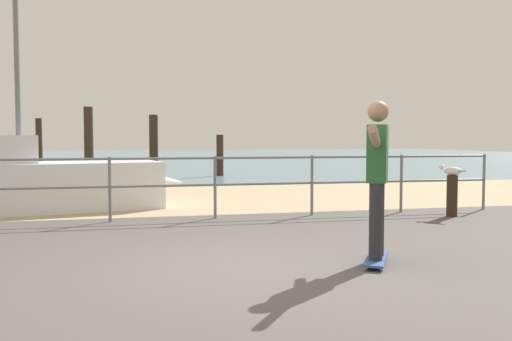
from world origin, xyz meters
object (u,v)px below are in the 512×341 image
object	(u,v)px
skateboarder	(377,169)
bollard_short	(452,196)
skateboard	(376,259)
sailboat	(47,183)
seagull	(452,171)

from	to	relation	value
skateboarder	bollard_short	xyz separation A→B (m)	(2.82, 3.01, -0.66)
skateboard	bollard_short	xyz separation A→B (m)	(2.82, 3.01, 0.29)
sailboat	seagull	xyz separation A→B (m)	(6.79, -2.41, 0.28)
skateboarder	seagull	xyz separation A→B (m)	(2.81, 3.02, -0.22)
sailboat	seagull	size ratio (longest dim) A/B	11.34
bollard_short	seagull	size ratio (longest dim) A/B	1.61
skateboard	bollard_short	bearing A→B (deg)	46.80
sailboat	skateboard	xyz separation A→B (m)	(3.98, -5.43, -0.45)
sailboat	bollard_short	xyz separation A→B (m)	(6.80, -2.42, -0.16)
sailboat	skateboard	bearing A→B (deg)	-53.78
skateboarder	seagull	bearing A→B (deg)	47.03
skateboard	bollard_short	distance (m)	4.13
bollard_short	skateboarder	bearing A→B (deg)	-133.20
sailboat	seagull	distance (m)	7.21
seagull	skateboard	bearing A→B (deg)	-132.97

